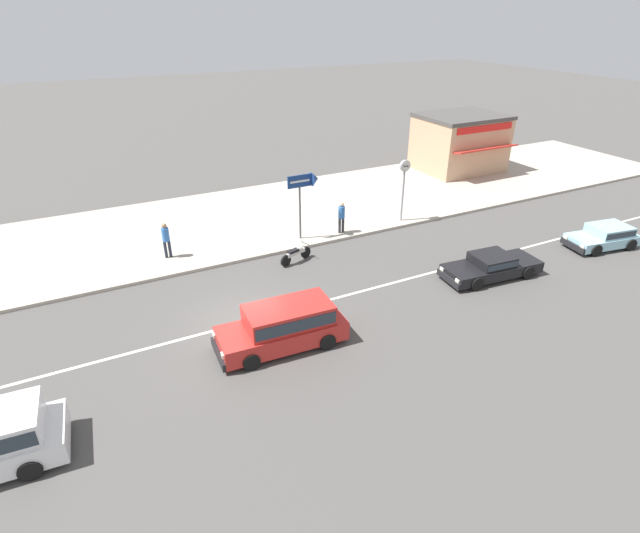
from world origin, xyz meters
name	(u,v)px	position (x,y,z in m)	size (l,w,h in m)	color
ground_plane	(246,322)	(0.00, 0.00, 0.00)	(160.00, 160.00, 0.00)	#4C4947
lane_centre_stripe	(246,322)	(0.00, 0.00, 0.00)	(50.40, 0.14, 0.01)	silver
kerb_strip	(185,229)	(0.00, 9.88, 0.07)	(68.00, 10.00, 0.15)	#ADA393
hatchback_pale_blue_2	(605,236)	(18.27, -1.63, 0.59)	(3.75, 2.15, 1.10)	#93C6D6
sedan_black_3	(491,266)	(10.95, -1.44, 0.53)	(4.65, 2.06, 1.06)	black
minivan_red_4	(285,324)	(0.78, -1.97, 0.84)	(4.67, 2.05, 1.56)	red
motorcycle_0	(296,254)	(3.82, 3.78, 0.42)	(1.77, 0.78, 0.80)	black
street_clock	(404,177)	(11.00, 5.52, 2.65)	(0.60, 0.22, 3.40)	#9E9EA3
arrow_signboard	(310,183)	(5.56, 5.82, 3.01)	(1.65, 0.68, 3.39)	#4C4C51
pedestrian_near_clock	(342,215)	(7.21, 5.53, 1.13)	(0.34, 0.34, 1.68)	#333338
pedestrian_mid_kerb	(166,238)	(-1.51, 6.69, 1.16)	(0.34, 0.34, 1.73)	#232838
shopfront_mid_block	(460,142)	(20.40, 11.89, 2.11)	(5.72, 5.33, 3.90)	tan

